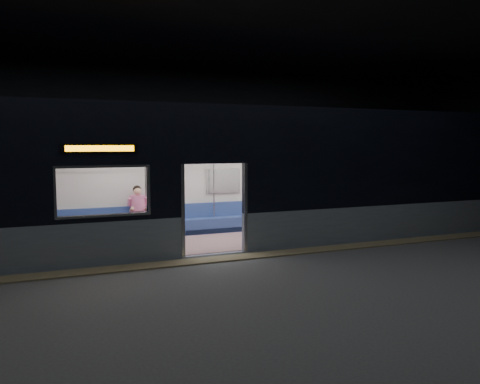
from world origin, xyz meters
TOP-DOWN VIEW (x-y plane):
  - station_floor at (0.00, 0.00)m, footprint 24.00×14.00m
  - station_envelope at (0.00, 0.00)m, footprint 24.00×14.00m
  - tactile_strip at (0.00, 0.55)m, footprint 22.80×0.50m
  - metro_car at (-0.00, 2.54)m, footprint 18.00×3.04m
  - passenger at (-1.17, 3.55)m, footprint 0.42×0.70m
  - handbag at (-1.20, 3.32)m, footprint 0.31×0.27m
  - transit_map at (1.32, 3.85)m, footprint 0.91×0.03m

SIDE VIEW (x-z plane):
  - station_floor at x=0.00m, z-range -0.01..0.00m
  - tactile_strip at x=0.00m, z-range 0.00..0.03m
  - handbag at x=-1.20m, z-range 0.61..0.75m
  - passenger at x=-1.17m, z-range 0.11..1.48m
  - transit_map at x=1.32m, z-range 1.15..1.74m
  - metro_car at x=0.00m, z-range 0.17..3.52m
  - station_envelope at x=0.00m, z-range 1.16..6.16m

